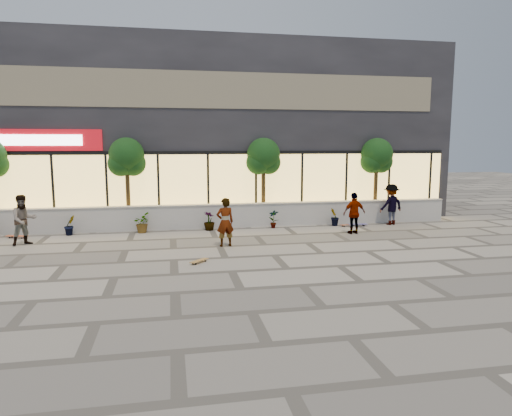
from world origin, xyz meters
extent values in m
plane|color=#A0988A|center=(0.00, 0.00, 0.00)|extent=(80.00, 80.00, 0.00)
cube|color=beige|center=(0.00, 7.00, 0.50)|extent=(22.00, 0.35, 1.00)
cube|color=#B2AFA8|center=(0.00, 7.00, 1.02)|extent=(22.00, 0.42, 0.04)
cube|color=black|center=(0.00, 12.50, 4.25)|extent=(24.00, 9.00, 8.50)
cube|color=#FBCE64|center=(0.00, 7.98, 1.70)|extent=(23.04, 0.05, 3.00)
cube|color=black|center=(0.00, 7.95, 3.25)|extent=(23.04, 0.08, 0.15)
cube|color=#A10B14|center=(-7.00, 7.93, 3.80)|extent=(5.00, 0.10, 0.90)
cube|color=white|center=(-7.00, 7.86, 3.80)|extent=(3.40, 0.06, 0.45)
cube|color=brown|center=(0.00, 7.98, 6.00)|extent=(21.60, 0.05, 1.60)
imported|color=black|center=(-5.70, 6.45, 0.41)|extent=(0.57, 0.57, 0.81)
imported|color=black|center=(-2.90, 6.45, 0.41)|extent=(0.68, 0.77, 0.81)
imported|color=black|center=(-0.10, 6.45, 0.41)|extent=(0.64, 0.64, 0.81)
imported|color=black|center=(2.70, 6.45, 0.41)|extent=(0.46, 0.35, 0.81)
imported|color=black|center=(5.50, 6.45, 0.41)|extent=(0.55, 0.57, 0.81)
cylinder|color=#4A331A|center=(-3.50, 7.70, 1.62)|extent=(0.18, 0.18, 3.24)
sphere|color=black|center=(-3.50, 7.70, 3.17)|extent=(1.50, 1.50, 1.50)
sphere|color=black|center=(-3.75, 7.65, 2.81)|extent=(1.10, 1.10, 1.10)
sphere|color=black|center=(-3.25, 7.75, 2.81)|extent=(1.10, 1.10, 1.10)
cylinder|color=#4A331A|center=(2.50, 7.70, 1.62)|extent=(0.18, 0.18, 3.24)
sphere|color=black|center=(2.50, 7.70, 3.17)|extent=(1.50, 1.50, 1.50)
sphere|color=black|center=(2.25, 7.65, 2.81)|extent=(1.10, 1.10, 1.10)
sphere|color=black|center=(2.75, 7.75, 2.81)|extent=(1.10, 1.10, 1.10)
cylinder|color=#4A331A|center=(8.00, 7.70, 1.62)|extent=(0.18, 0.18, 3.24)
sphere|color=black|center=(8.00, 7.70, 3.17)|extent=(1.50, 1.50, 1.50)
sphere|color=black|center=(7.75, 7.65, 2.81)|extent=(1.10, 1.10, 1.10)
sphere|color=black|center=(8.25, 7.75, 2.81)|extent=(1.10, 1.10, 1.10)
imported|color=white|center=(0.20, 3.31, 0.88)|extent=(0.70, 0.52, 1.75)
imported|color=tan|center=(-6.93, 4.88, 0.91)|extent=(1.12, 1.07, 1.83)
imported|color=white|center=(5.64, 4.61, 0.85)|extent=(1.04, 0.56, 1.69)
imported|color=maroon|center=(8.12, 6.30, 0.92)|extent=(1.33, 0.97, 1.84)
cube|color=olive|center=(-0.87, 1.14, 0.08)|extent=(0.63, 0.63, 0.02)
cylinder|color=black|center=(-0.76, 1.34, 0.03)|extent=(0.06, 0.06, 0.05)
cylinder|color=black|center=(-0.67, 1.25, 0.03)|extent=(0.06, 0.06, 0.05)
cylinder|color=black|center=(-1.07, 1.03, 0.03)|extent=(0.06, 0.06, 0.05)
cylinder|color=black|center=(-0.98, 0.94, 0.03)|extent=(0.06, 0.06, 0.05)
cube|color=#BE4B23|center=(-7.62, 6.20, 0.09)|extent=(0.86, 0.46, 0.02)
cylinder|color=black|center=(-7.35, 6.19, 0.03)|extent=(0.07, 0.05, 0.06)
cylinder|color=black|center=(-7.39, 6.05, 0.03)|extent=(0.07, 0.05, 0.06)
cylinder|color=black|center=(-7.84, 6.35, 0.03)|extent=(0.07, 0.05, 0.06)
cylinder|color=black|center=(-7.88, 6.21, 0.03)|extent=(0.07, 0.05, 0.06)
cube|color=brown|center=(6.06, 6.20, 0.08)|extent=(0.79, 0.30, 0.02)
cylinder|color=black|center=(6.28, 6.30, 0.03)|extent=(0.06, 0.04, 0.06)
cylinder|color=black|center=(6.30, 6.16, 0.03)|extent=(0.06, 0.04, 0.06)
cylinder|color=black|center=(5.81, 6.24, 0.03)|extent=(0.06, 0.04, 0.06)
cylinder|color=black|center=(5.83, 6.10, 0.03)|extent=(0.06, 0.04, 0.06)
cube|color=#545093|center=(6.50, 6.20, 0.09)|extent=(0.86, 0.27, 0.02)
cylinder|color=black|center=(6.77, 6.26, 0.03)|extent=(0.06, 0.04, 0.06)
cylinder|color=black|center=(6.76, 6.11, 0.03)|extent=(0.06, 0.04, 0.06)
cylinder|color=black|center=(6.24, 6.29, 0.03)|extent=(0.06, 0.04, 0.06)
cylinder|color=black|center=(6.23, 6.14, 0.03)|extent=(0.06, 0.04, 0.06)
camera|label=1|loc=(-1.67, -12.65, 3.66)|focal=32.00mm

